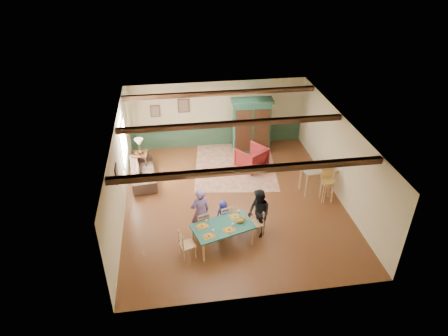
{
  "coord_description": "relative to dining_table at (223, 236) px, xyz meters",
  "views": [
    {
      "loc": [
        -1.83,
        -10.51,
        7.81
      ],
      "look_at": [
        -0.26,
        0.24,
        1.15
      ],
      "focal_mm": 32.0,
      "sensor_mm": 36.0,
      "label": 1
    }
  ],
  "objects": [
    {
      "name": "wall_back",
      "position": [
        0.64,
        6.05,
        1.01
      ],
      "size": [
        7.0,
        0.02,
        2.7
      ],
      "primitive_type": "cube",
      "color": "beige",
      "rests_on": "floor"
    },
    {
      "name": "ceiling_beam_back",
      "position": [
        0.64,
        5.05,
        2.27
      ],
      "size": [
        6.95,
        0.16,
        0.16
      ],
      "primitive_type": "cube",
      "color": "black",
      "rests_on": "ceiling"
    },
    {
      "name": "ceiling",
      "position": [
        0.64,
        2.05,
        2.36
      ],
      "size": [
        7.0,
        8.0,
        0.02
      ],
      "primitive_type": "cube",
      "color": "white",
      "rests_on": "wall_back"
    },
    {
      "name": "picture_left_wall",
      "position": [
        -2.83,
        1.45,
        1.41
      ],
      "size": [
        0.04,
        0.42,
        0.52
      ],
      "primitive_type": null,
      "color": "#7D6F5B",
      "rests_on": "wall_left"
    },
    {
      "name": "bar_stool_right",
      "position": [
        3.68,
        1.67,
        0.19
      ],
      "size": [
        0.41,
        0.45,
        1.06
      ],
      "primitive_type": null,
      "rotation": [
        0.0,
        0.0,
        0.1
      ],
      "color": "tan",
      "rests_on": "floor"
    },
    {
      "name": "ceiling_beam_front",
      "position": [
        0.64,
        -0.25,
        2.27
      ],
      "size": [
        6.95,
        0.16,
        0.16
      ],
      "primitive_type": "cube",
      "color": "black",
      "rests_on": "ceiling"
    },
    {
      "name": "table_lamp",
      "position": [
        -2.39,
        4.56,
        0.59
      ],
      "size": [
        0.34,
        0.34,
        0.59
      ],
      "primitive_type": null,
      "rotation": [
        0.0,
        0.0,
        -0.05
      ],
      "color": "#C9B882",
      "rests_on": "end_table"
    },
    {
      "name": "ceiling_beam_mid",
      "position": [
        0.64,
        2.45,
        2.27
      ],
      "size": [
        6.95,
        0.16,
        0.16
      ],
      "primitive_type": "cube",
      "color": "black",
      "rests_on": "ceiling"
    },
    {
      "name": "wall_left",
      "position": [
        -2.86,
        2.05,
        1.01
      ],
      "size": [
        0.02,
        8.0,
        2.7
      ],
      "primitive_type": "cube",
      "color": "beige",
      "rests_on": "floor"
    },
    {
      "name": "dining_chair_far_right",
      "position": [
        0.16,
        0.74,
        0.09
      ],
      "size": [
        0.48,
        0.5,
        0.87
      ],
      "primitive_type": null,
      "rotation": [
        0.0,
        0.0,
        3.44
      ],
      "color": "tan",
      "rests_on": "floor"
    },
    {
      "name": "counter_table",
      "position": [
        3.53,
        2.2,
        0.13
      ],
      "size": [
        1.18,
        0.76,
        0.93
      ],
      "primitive_type": null,
      "rotation": [
        0.0,
        0.0,
        0.1
      ],
      "color": "beige",
      "rests_on": "floor"
    },
    {
      "name": "bar_stool_left",
      "position": [
        3.67,
        1.67,
        0.24
      ],
      "size": [
        0.46,
        0.49,
        1.17
      ],
      "primitive_type": null,
      "rotation": [
        0.0,
        0.0,
        -0.09
      ],
      "color": "tan",
      "rests_on": "floor"
    },
    {
      "name": "sofa",
      "position": [
        -2.31,
        3.83,
        -0.04
      ],
      "size": [
        1.01,
        2.17,
        0.61
      ],
      "primitive_type": "imported",
      "rotation": [
        0.0,
        0.0,
        1.66
      ],
      "color": "#45332B",
      "rests_on": "floor"
    },
    {
      "name": "person_man",
      "position": [
        -0.56,
        0.59,
        0.45
      ],
      "size": [
        0.66,
        0.53,
        1.57
      ],
      "primitive_type": "imported",
      "rotation": [
        0.0,
        0.0,
        3.44
      ],
      "color": "#7C5B9C",
      "rests_on": "floor"
    },
    {
      "name": "place_setting_far_left",
      "position": [
        -0.55,
        0.07,
        0.4
      ],
      "size": [
        0.43,
        0.37,
        0.11
      ],
      "primitive_type": null,
      "rotation": [
        0.0,
        0.0,
        0.3
      ],
      "color": "orange",
      "rests_on": "dining_table"
    },
    {
      "name": "window_left",
      "position": [
        -2.83,
        3.75,
        1.21
      ],
      "size": [
        0.06,
        1.6,
        1.3
      ],
      "primitive_type": null,
      "color": "white",
      "rests_on": "wall_left"
    },
    {
      "name": "cat",
      "position": [
        0.51,
        0.06,
        0.42
      ],
      "size": [
        0.35,
        0.22,
        0.16
      ],
      "primitive_type": null,
      "rotation": [
        0.0,
        0.0,
        0.3
      ],
      "color": "orange",
      "rests_on": "dining_table"
    },
    {
      "name": "armchair",
      "position": [
        1.64,
        3.98,
        0.1
      ],
      "size": [
        1.33,
        1.33,
        0.88
      ],
      "primitive_type": "imported",
      "rotation": [
        0.0,
        0.0,
        -2.54
      ],
      "color": "#521016",
      "rests_on": "floor"
    },
    {
      "name": "dining_chair_far_left",
      "position": [
        -0.54,
        0.52,
        0.09
      ],
      "size": [
        0.48,
        0.5,
        0.87
      ],
      "primitive_type": null,
      "rotation": [
        0.0,
        0.0,
        3.44
      ],
      "color": "tan",
      "rests_on": "floor"
    },
    {
      "name": "wall_right",
      "position": [
        4.14,
        2.05,
        1.01
      ],
      "size": [
        0.02,
        8.0,
        2.7
      ],
      "primitive_type": "cube",
      "color": "beige",
      "rests_on": "floor"
    },
    {
      "name": "dining_chair_end_left",
      "position": [
        -1.0,
        -0.31,
        0.09
      ],
      "size": [
        0.5,
        0.48,
        0.87
      ],
      "primitive_type": null,
      "rotation": [
        0.0,
        0.0,
        1.87
      ],
      "color": "tan",
      "rests_on": "floor"
    },
    {
      "name": "wainscot_back",
      "position": [
        0.64,
        6.03,
        0.11
      ],
      "size": [
        6.95,
        0.03,
        0.9
      ],
      "primitive_type": "cube",
      "color": "#223E2B",
      "rests_on": "floor"
    },
    {
      "name": "place_setting_far_right",
      "position": [
        0.41,
        0.37,
        0.4
      ],
      "size": [
        0.43,
        0.37,
        0.11
      ],
      "primitive_type": null,
      "rotation": [
        0.0,
        0.0,
        0.3
      ],
      "color": "orange",
      "rests_on": "dining_table"
    },
    {
      "name": "end_table",
      "position": [
        -2.39,
        4.56,
        -0.02
      ],
      "size": [
        0.59,
        0.59,
        0.64
      ],
      "primitive_type": null,
      "rotation": [
        0.0,
        0.0,
        -0.13
      ],
      "color": "black",
      "rests_on": "floor"
    },
    {
      "name": "picture_back_a",
      "position": [
        -0.66,
        6.02,
        1.46
      ],
      "size": [
        0.45,
        0.04,
        0.55
      ],
      "primitive_type": null,
      "color": "#7D6F5B",
      "rests_on": "wall_back"
    },
    {
      "name": "person_woman",
      "position": [
        1.09,
        0.34,
        0.41
      ],
      "size": [
        0.76,
        0.87,
        1.51
      ],
      "primitive_type": "imported",
      "rotation": [
        0.0,
        0.0,
        -1.27
      ],
      "color": "black",
      "rests_on": "floor"
    },
    {
      "name": "area_rug",
      "position": [
        1.08,
        4.22,
        -0.34
      ],
      "size": [
        3.36,
        3.84,
        0.01
      ],
      "primitive_type": "cube",
      "rotation": [
        0.0,
        0.0,
        -0.13
      ],
      "color": "beige",
      "rests_on": "floor"
    },
    {
      "name": "dining_chair_end_right",
      "position": [
        1.0,
        0.31,
        0.09
      ],
      "size": [
        0.5,
        0.48,
        0.87
      ],
      "primitive_type": null,
      "rotation": [
        0.0,
        0.0,
        -1.27
      ],
      "color": "tan",
      "rests_on": "floor"
    },
    {
      "name": "armoire",
      "position": [
        1.87,
        5.24,
        0.77
      ],
      "size": [
        1.59,
        0.69,
        2.22
      ],
      "primitive_type": "cube",
      "rotation": [
        0.0,
        0.0,
        -0.04
      ],
      "color": "#17392A",
      "rests_on": "floor"
    },
    {
      "name": "dining_table",
      "position": [
        0.0,
        0.0,
        0.0
      ],
      "size": [
        1.84,
        1.36,
        0.68
      ],
      "primitive_type": null,
      "rotation": [
        0.0,
        0.0,
        0.3
      ],
      "color": "#1A5447",
      "rests_on": "floor"
    },
    {
      "name": "picture_back_b",
      "position": [
        -1.76,
        6.02,
        1.31
      ],
      "size": [
        0.38,
        0.04,
        0.48
      ],
      "primitive_type": null,
      "color": "#7D6F5B",
      "rests_on": "wall_back"
    },
    {
      "name": "person_child",
      "position": [
        0.13,
        0.81,
        0.12
      ],
      "size": [
        0.51,
        0.41,
        0.92
      ],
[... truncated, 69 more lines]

